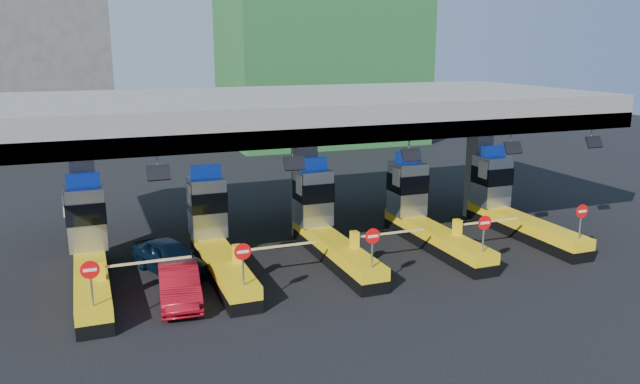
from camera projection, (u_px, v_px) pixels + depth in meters
name	position (u px, v px, depth m)	size (l,w,h in m)	color
ground	(327.00, 255.00, 28.10)	(120.00, 120.00, 0.00)	black
toll_canopy	(305.00, 113.00, 29.29)	(28.00, 12.09, 7.00)	slate
toll_lane_far_left	(89.00, 249.00, 24.54)	(4.43, 8.00, 4.16)	black
toll_lane_left	(215.00, 236.00, 26.28)	(4.43, 8.00, 4.16)	black
toll_lane_center	(325.00, 224.00, 28.03)	(4.43, 8.00, 4.16)	black
toll_lane_right	(422.00, 213.00, 29.77)	(4.43, 8.00, 4.16)	black
toll_lane_far_right	(509.00, 204.00, 31.52)	(4.43, 8.00, 4.16)	black
bg_building_concrete	(23.00, 47.00, 53.82)	(14.00, 10.00, 18.00)	#4C4C49
van	(170.00, 257.00, 25.79)	(1.63, 4.05, 1.38)	black
red_car	(179.00, 284.00, 22.86)	(1.43, 4.10, 1.35)	maroon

